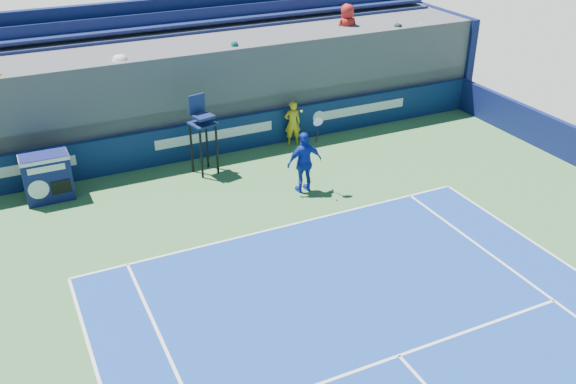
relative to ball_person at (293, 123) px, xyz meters
name	(u,v)px	position (x,y,z in m)	size (l,w,h in m)	color
ball_person	(293,123)	(0.00, 0.00, 0.00)	(0.56, 0.37, 1.53)	gold
back_hoarding	(214,137)	(-2.67, 0.35, -0.18)	(20.40, 0.21, 1.20)	#0D1F4B
match_clock	(47,176)	(-7.99, -0.59, -0.03)	(1.32, 0.73, 1.40)	#0F164F
umpire_chair	(202,127)	(-3.41, -0.79, 0.75)	(0.85, 0.85, 2.48)	black
tennis_player	(305,162)	(-1.20, -3.26, 0.16)	(1.09, 0.46, 2.57)	#142EA7
stadium_seating	(193,83)	(-2.64, 2.39, 1.06)	(21.00, 4.05, 4.40)	#4C4C51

